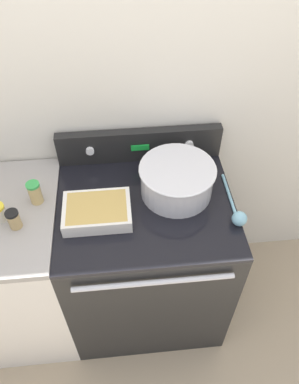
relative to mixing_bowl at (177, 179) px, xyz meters
The scene contains 10 objects.
ground_plane 1.09m from the mixing_bowl, 110.36° to the right, with size 12.00×12.00×0.00m, color tan.
kitchen_wall 0.43m from the mixing_bowl, 115.47° to the left, with size 8.00×0.05×2.50m.
stove_range 0.57m from the mixing_bowl, 157.43° to the right, with size 0.82×0.72×0.92m.
control_panel 0.30m from the mixing_bowl, 120.49° to the left, with size 0.82×0.07×0.17m.
side_counter 0.98m from the mixing_bowl, behind, with size 0.51×0.69×0.93m.
mixing_bowl is the anchor object (origin of this frame).
casserole_dish 0.39m from the mixing_bowl, 162.93° to the right, with size 0.30×0.21×0.06m.
ladle 0.31m from the mixing_bowl, 38.10° to the right, with size 0.07×0.33×0.07m.
spice_jar_green_cap 0.64m from the mixing_bowl, behind, with size 0.06×0.06×0.11m.
spice_jar_black_cap 0.73m from the mixing_bowl, 168.66° to the right, with size 0.06×0.06×0.09m.
Camera 1 is at (-0.09, -0.78, 2.21)m, focal length 35.00 mm.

